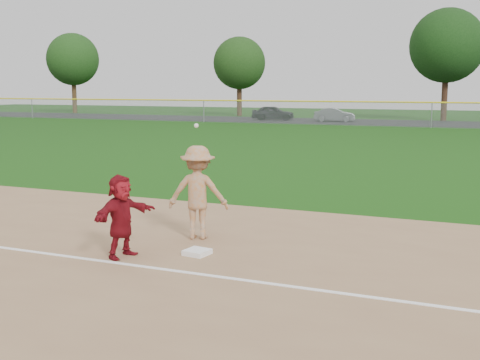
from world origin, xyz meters
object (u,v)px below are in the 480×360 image
at_px(first_base, 197,252).
at_px(car_left, 273,113).
at_px(base_runner, 121,216).
at_px(car_mid, 334,115).

distance_m(first_base, car_left, 48.19).
bearing_deg(base_runner, car_left, 29.30).
relative_size(first_base, car_mid, 0.11).
xyz_separation_m(base_runner, car_mid, (-7.62, 46.00, -0.16)).
relative_size(car_left, car_mid, 1.09).
distance_m(base_runner, car_mid, 46.62).
bearing_deg(car_left, car_mid, -105.33).
distance_m(first_base, car_mid, 46.18).
bearing_deg(car_mid, base_runner, 177.62).
height_order(car_left, car_mid, car_left).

